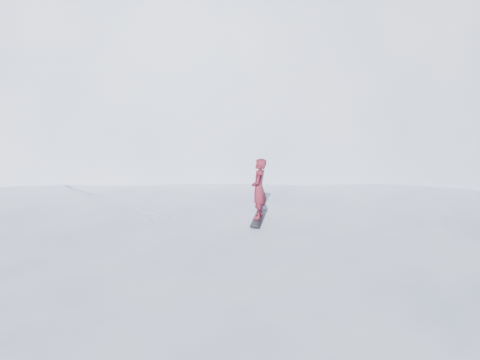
# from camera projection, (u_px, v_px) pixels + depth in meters

# --- Properties ---
(ground) EXTENTS (400.00, 400.00, 0.00)m
(ground) POSITION_uv_depth(u_px,v_px,m) (189.00, 307.00, 14.74)
(ground) COLOR white
(ground) RESTS_ON ground
(near_ridge) EXTENTS (36.00, 28.00, 4.80)m
(near_ridge) POSITION_uv_depth(u_px,v_px,m) (169.00, 264.00, 17.60)
(near_ridge) COLOR white
(near_ridge) RESTS_ON ground
(summit_peak) EXTENTS (60.00, 56.00, 56.00)m
(summit_peak) POSITION_uv_depth(u_px,v_px,m) (236.00, 128.00, 47.48)
(summit_peak) COLOR white
(summit_peak) RESTS_ON ground
(peak_shoulder) EXTENTS (28.00, 24.00, 18.00)m
(peak_shoulder) POSITION_uv_depth(u_px,v_px,m) (160.00, 154.00, 35.80)
(peak_shoulder) COLOR white
(peak_shoulder) RESTS_ON ground
(wind_bumps) EXTENTS (16.00, 14.40, 1.00)m
(wind_bumps) POSITION_uv_depth(u_px,v_px,m) (142.00, 286.00, 16.01)
(wind_bumps) COLOR white
(wind_bumps) RESTS_ON ground
(snowboard) EXTENTS (1.49, 1.35, 0.03)m
(snowboard) POSITION_uv_depth(u_px,v_px,m) (259.00, 218.00, 15.54)
(snowboard) COLOR black
(snowboard) RESTS_ON near_ridge
(snowboarder) EXTENTS (0.87, 0.84, 2.00)m
(snowboarder) POSITION_uv_depth(u_px,v_px,m) (259.00, 189.00, 15.27)
(snowboarder) COLOR maroon
(snowboarder) RESTS_ON snowboard
(board_tracks) EXTENTS (1.55, 5.95, 0.04)m
(board_tracks) POSITION_uv_depth(u_px,v_px,m) (108.00, 201.00, 17.26)
(board_tracks) COLOR silver
(board_tracks) RESTS_ON ground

